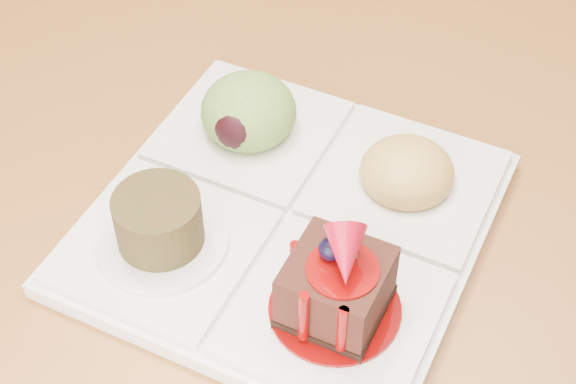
% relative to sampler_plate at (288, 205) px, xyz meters
% --- Properties ---
extents(ground, '(6.00, 6.00, 0.00)m').
position_rel_sampler_plate_xyz_m(ground, '(-0.16, 0.72, -0.77)').
color(ground, '#572B18').
extents(sampler_plate, '(0.26, 0.26, 0.09)m').
position_rel_sampler_plate_xyz_m(sampler_plate, '(0.00, 0.00, 0.00)').
color(sampler_plate, silver).
rests_on(sampler_plate, dining_table).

